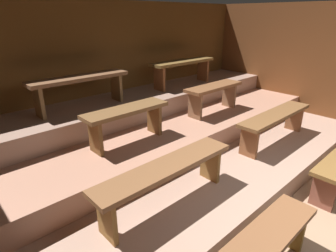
% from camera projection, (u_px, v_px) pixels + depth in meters
% --- Properties ---
extents(ground, '(6.91, 4.97, 0.08)m').
position_uv_depth(ground, '(206.00, 176.00, 4.16)').
color(ground, tan).
extents(wall_back, '(6.91, 0.06, 2.46)m').
position_uv_depth(wall_back, '(121.00, 72.00, 5.12)').
color(wall_back, brown).
rests_on(wall_back, ground).
extents(wall_right, '(0.06, 4.97, 2.46)m').
position_uv_depth(wall_right, '(306.00, 67.00, 5.64)').
color(wall_right, brown).
rests_on(wall_right, ground).
extents(platform_lower, '(6.11, 3.21, 0.30)m').
position_uv_depth(platform_lower, '(183.00, 154.00, 4.42)').
color(platform_lower, tan).
rests_on(platform_lower, ground).
extents(platform_middle, '(6.11, 2.06, 0.30)m').
position_uv_depth(platform_middle, '(159.00, 127.00, 4.69)').
color(platform_middle, tan).
rests_on(platform_middle, platform_lower).
extents(platform_upper, '(6.11, 1.04, 0.30)m').
position_uv_depth(platform_upper, '(140.00, 103.00, 4.93)').
color(platform_upper, '#A37F6D').
rests_on(platform_upper, platform_middle).
extents(bench_lower_left, '(1.70, 0.34, 0.49)m').
position_uv_depth(bench_lower_left, '(167.00, 173.00, 2.88)').
color(bench_lower_left, brown).
rests_on(bench_lower_left, platform_lower).
extents(bench_lower_right, '(1.70, 0.34, 0.49)m').
position_uv_depth(bench_lower_right, '(275.00, 119.00, 4.36)').
color(bench_lower_right, brown).
rests_on(bench_lower_right, platform_lower).
extents(bench_middle_left, '(1.19, 0.34, 0.49)m').
position_uv_depth(bench_middle_left, '(127.00, 116.00, 3.64)').
color(bench_middle_left, brown).
rests_on(bench_middle_left, platform_middle).
extents(bench_middle_right, '(1.19, 0.34, 0.49)m').
position_uv_depth(bench_middle_right, '(214.00, 92.00, 4.80)').
color(bench_middle_right, brown).
rests_on(bench_middle_right, platform_middle).
extents(bench_upper_left, '(1.47, 0.34, 0.49)m').
position_uv_depth(bench_upper_left, '(80.00, 83.00, 4.04)').
color(bench_upper_left, brown).
rests_on(bench_upper_left, platform_upper).
extents(bench_upper_right, '(1.47, 0.34, 0.49)m').
position_uv_depth(bench_upper_right, '(183.00, 66.00, 5.40)').
color(bench_upper_right, brown).
rests_on(bench_upper_right, platform_upper).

